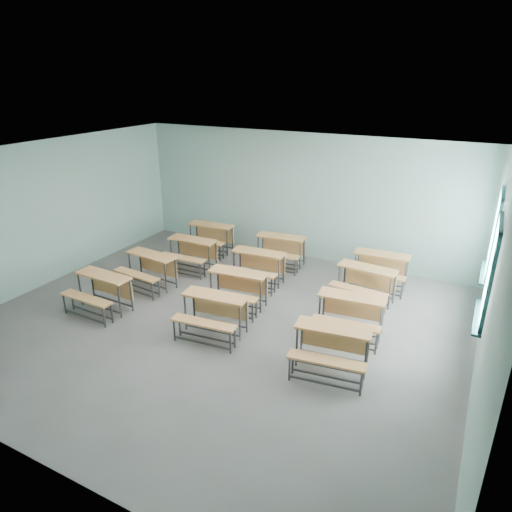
% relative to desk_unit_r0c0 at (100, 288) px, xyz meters
% --- Properties ---
extents(room, '(9.04, 8.04, 3.24)m').
position_rel_desk_unit_r0c0_xyz_m(room, '(2.48, 0.72, 1.09)').
color(room, slate).
rests_on(room, ground).
extents(desk_unit_r0c0, '(1.24, 0.86, 0.76)m').
position_rel_desk_unit_r0c0_xyz_m(desk_unit_r0c0, '(0.00, 0.00, 0.00)').
color(desk_unit_r0c0, '#CF8A4A').
rests_on(desk_unit_r0c0, ground).
extents(desk_unit_r0c1, '(1.29, 0.94, 0.76)m').
position_rel_desk_unit_r0c0_xyz_m(desk_unit_r0c1, '(2.51, 0.27, 0.00)').
color(desk_unit_r0c1, '#CF8A4A').
rests_on(desk_unit_r0c1, ground).
extents(desk_unit_r0c2, '(1.31, 0.97, 0.76)m').
position_rel_desk_unit_r0c0_xyz_m(desk_unit_r0c2, '(4.81, 0.19, 0.00)').
color(desk_unit_r0c2, '#CF8A4A').
rests_on(desk_unit_r0c2, ground).
extents(desk_unit_r1c0, '(1.29, 0.93, 0.76)m').
position_rel_desk_unit_r0c0_xyz_m(desk_unit_r1c0, '(0.13, 1.33, 0.00)').
color(desk_unit_r1c0, '#CF8A4A').
rests_on(desk_unit_r1c0, ground).
extents(desk_unit_r1c1, '(1.29, 0.93, 0.76)m').
position_rel_desk_unit_r0c0_xyz_m(desk_unit_r1c1, '(2.36, 1.39, 0.00)').
color(desk_unit_r1c1, '#CF8A4A').
rests_on(desk_unit_r1c1, ground).
extents(desk_unit_r1c2, '(1.29, 0.93, 0.76)m').
position_rel_desk_unit_r0c0_xyz_m(desk_unit_r1c2, '(4.75, 1.40, 0.00)').
color(desk_unit_r1c2, '#CF8A4A').
rests_on(desk_unit_r1c2, ground).
extents(desk_unit_r2c0, '(1.23, 0.85, 0.76)m').
position_rel_desk_unit_r0c0_xyz_m(desk_unit_r2c0, '(0.40, 2.59, 0.00)').
color(desk_unit_r2c0, '#CF8A4A').
rests_on(desk_unit_r2c0, ground).
extents(desk_unit_r2c1, '(1.26, 0.89, 0.76)m').
position_rel_desk_unit_r0c0_xyz_m(desk_unit_r2c1, '(2.22, 2.59, 0.00)').
color(desk_unit_r2c1, '#CF8A4A').
rests_on(desk_unit_r2c1, ground).
extents(desk_unit_r2c2, '(1.28, 0.92, 0.76)m').
position_rel_desk_unit_r0c0_xyz_m(desk_unit_r2c2, '(4.64, 2.83, 0.00)').
color(desk_unit_r2c2, '#CF8A4A').
rests_on(desk_unit_r2c2, ground).
extents(desk_unit_r3c0, '(1.27, 0.89, 0.76)m').
position_rel_desk_unit_r0c0_xyz_m(desk_unit_r3c0, '(0.18, 3.77, 0.00)').
color(desk_unit_r3c0, '#CF8A4A').
rests_on(desk_unit_r3c0, ground).
extents(desk_unit_r3c1, '(1.29, 0.93, 0.76)m').
position_rel_desk_unit_r0c0_xyz_m(desk_unit_r3c1, '(2.24, 3.79, 0.00)').
color(desk_unit_r3c1, '#CF8A4A').
rests_on(desk_unit_r3c1, ground).
extents(desk_unit_r3c2, '(1.26, 0.89, 0.76)m').
position_rel_desk_unit_r0c0_xyz_m(desk_unit_r3c2, '(4.76, 3.75, 0.00)').
color(desk_unit_r3c2, '#CF8A4A').
rests_on(desk_unit_r3c2, ground).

